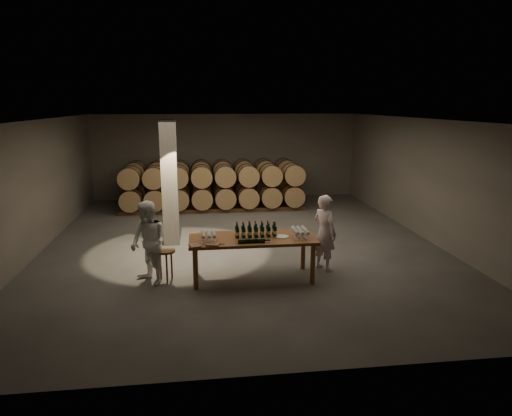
{
  "coord_description": "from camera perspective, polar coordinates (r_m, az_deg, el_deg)",
  "views": [
    {
      "loc": [
        -1.08,
        -11.45,
        3.6
      ],
      "look_at": [
        0.3,
        -0.7,
        1.1
      ],
      "focal_mm": 32.0,
      "sensor_mm": 36.0,
      "label": 1
    }
  ],
  "objects": [
    {
      "name": "tasting_table",
      "position": [
        9.45,
        -0.45,
        -4.29
      ],
      "size": [
        2.6,
        1.1,
        0.9
      ],
      "color": "brown",
      "rests_on": "ground"
    },
    {
      "name": "barrel_stack_front",
      "position": [
        15.51,
        -5.34,
        2.64
      ],
      "size": [
        6.26,
        0.95,
        1.57
      ],
      "color": "brown",
      "rests_on": "ground"
    },
    {
      "name": "barrel_stack_back",
      "position": [
        16.89,
        -5.51,
        3.48
      ],
      "size": [
        6.26,
        0.95,
        1.57
      ],
      "color": "brown",
      "rests_on": "ground"
    },
    {
      "name": "person_man",
      "position": [
        10.06,
        8.56,
        -3.06
      ],
      "size": [
        0.66,
        0.74,
        1.69
      ],
      "primitive_type": "imported",
      "rotation": [
        0.0,
        0.0,
        2.12
      ],
      "color": "white",
      "rests_on": "ground"
    },
    {
      "name": "notebook_corner",
      "position": [
        8.92,
        -7.67,
        -4.67
      ],
      "size": [
        0.26,
        0.3,
        0.02
      ],
      "primitive_type": "cube",
      "rotation": [
        0.0,
        0.0,
        0.31
      ],
      "color": "brown",
      "rests_on": "tasting_table"
    },
    {
      "name": "notebook_near",
      "position": [
        8.94,
        -5.41,
        -4.56
      ],
      "size": [
        0.29,
        0.25,
        0.03
      ],
      "primitive_type": "cube",
      "rotation": [
        0.0,
        0.0,
        -0.25
      ],
      "color": "brown",
      "rests_on": "tasting_table"
    },
    {
      "name": "bottle_cluster",
      "position": [
        9.44,
        -0.02,
        -2.92
      ],
      "size": [
        0.86,
        0.23,
        0.31
      ],
      "color": "black",
      "rests_on": "tasting_table"
    },
    {
      "name": "person_woman",
      "position": [
        9.44,
        -13.29,
        -4.29
      ],
      "size": [
        1.02,
        1.05,
        1.71
      ],
      "primitive_type": "imported",
      "rotation": [
        0.0,
        0.0,
        -0.92
      ],
      "color": "white",
      "rests_on": "ground"
    },
    {
      "name": "room",
      "position": [
        11.85,
        -10.73,
        3.04
      ],
      "size": [
        12.0,
        12.0,
        12.0
      ],
      "color": "#494745",
      "rests_on": "ground"
    },
    {
      "name": "pen",
      "position": [
        8.98,
        -4.44,
        -4.53
      ],
      "size": [
        0.16,
        0.01,
        0.01
      ],
      "primitive_type": "cylinder",
      "rotation": [
        0.0,
        1.57,
        -0.02
      ],
      "color": "black",
      "rests_on": "tasting_table"
    },
    {
      "name": "lying_bottles",
      "position": [
        9.04,
        -0.5,
        -4.12
      ],
      "size": [
        0.65,
        0.09,
        0.09
      ],
      "color": "black",
      "rests_on": "tasting_table"
    },
    {
      "name": "glass_cluster_right",
      "position": [
        9.47,
        5.51,
        -2.83
      ],
      "size": [
        0.31,
        0.53,
        0.18
      ],
      "color": "silver",
      "rests_on": "tasting_table"
    },
    {
      "name": "stool",
      "position": [
        9.62,
        -11.2,
        -5.85
      ],
      "size": [
        0.39,
        0.39,
        0.65
      ],
      "rotation": [
        0.0,
        0.0,
        0.13
      ],
      "color": "brown",
      "rests_on": "ground"
    },
    {
      "name": "glass_cluster_left",
      "position": [
        9.21,
        -5.94,
        -3.33
      ],
      "size": [
        0.3,
        0.41,
        0.17
      ],
      "color": "silver",
      "rests_on": "tasting_table"
    },
    {
      "name": "plate",
      "position": [
        9.45,
        3.27,
        -3.59
      ],
      "size": [
        0.28,
        0.28,
        0.02
      ],
      "primitive_type": "cylinder",
      "color": "white",
      "rests_on": "tasting_table"
    }
  ]
}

